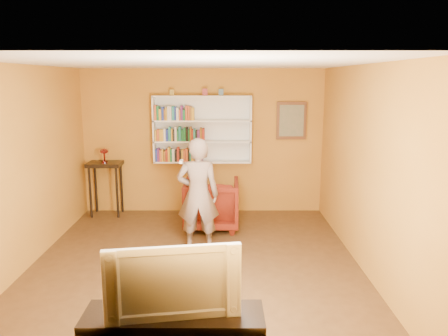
{
  "coord_description": "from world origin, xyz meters",
  "views": [
    {
      "loc": [
        0.4,
        -5.64,
        2.5
      ],
      "look_at": [
        0.4,
        0.75,
        1.2
      ],
      "focal_mm": 35.0,
      "sensor_mm": 36.0,
      "label": 1
    }
  ],
  "objects": [
    {
      "name": "console_table",
      "position": [
        -1.8,
        2.25,
        0.83
      ],
      "size": [
        0.61,
        0.47,
        1.0
      ],
      "color": "black",
      "rests_on": "ground"
    },
    {
      "name": "bookshelf",
      "position": [
        0.0,
        2.41,
        1.59
      ],
      "size": [
        1.8,
        0.29,
        1.23
      ],
      "color": "white",
      "rests_on": "room_shell"
    },
    {
      "name": "person",
      "position": [
        0.02,
        0.51,
        0.85
      ],
      "size": [
        0.62,
        0.41,
        1.69
      ],
      "primitive_type": "imported",
      "rotation": [
        0.0,
        0.0,
        3.15
      ],
      "color": "#746055",
      "rests_on": "ground"
    },
    {
      "name": "books_row_upper",
      "position": [
        -0.5,
        2.3,
        1.89
      ],
      "size": [
        0.72,
        0.19,
        0.27
      ],
      "color": "#C15326",
      "rests_on": "bookshelf"
    },
    {
      "name": "room_shell",
      "position": [
        0.0,
        0.0,
        1.02
      ],
      "size": [
        5.3,
        5.8,
        2.88
      ],
      "color": "#442C16",
      "rests_on": "ground"
    },
    {
      "name": "ornament_right",
      "position": [
        0.34,
        2.35,
        2.27
      ],
      "size": [
        0.09,
        0.09,
        0.12
      ],
      "primitive_type": "cube",
      "color": "#435E70",
      "rests_on": "bookshelf"
    },
    {
      "name": "books_row_middle",
      "position": [
        -0.4,
        2.3,
        1.51
      ],
      "size": [
        0.9,
        0.19,
        0.26
      ],
      "color": "gold",
      "rests_on": "bookshelf"
    },
    {
      "name": "ruby_lustre",
      "position": [
        -1.8,
        2.25,
        1.18
      ],
      "size": [
        0.16,
        0.16,
        0.25
      ],
      "color": "maroon",
      "rests_on": "console_table"
    },
    {
      "name": "game_remote",
      "position": [
        -0.19,
        0.23,
        1.4
      ],
      "size": [
        0.04,
        0.15,
        0.04
      ],
      "primitive_type": "cube",
      "color": "white",
      "rests_on": "person"
    },
    {
      "name": "ornament_left",
      "position": [
        -0.54,
        2.35,
        2.27
      ],
      "size": [
        0.08,
        0.08,
        0.11
      ],
      "primitive_type": "cube",
      "color": "olive",
      "rests_on": "bookshelf"
    },
    {
      "name": "books_row_lower",
      "position": [
        -0.43,
        2.31,
        1.13
      ],
      "size": [
        0.86,
        0.19,
        0.26
      ],
      "color": "#213398",
      "rests_on": "bookshelf"
    },
    {
      "name": "armchair",
      "position": [
        0.19,
        1.51,
        0.42
      ],
      "size": [
        0.92,
        0.94,
        0.85
      ],
      "primitive_type": "imported",
      "rotation": [
        0.0,
        0.0,
        3.13
      ],
      "color": "#4D0B05",
      "rests_on": "ground"
    },
    {
      "name": "television",
      "position": [
        -0.03,
        -2.25,
        0.87
      ],
      "size": [
        1.12,
        0.31,
        0.64
      ],
      "primitive_type": "imported",
      "rotation": [
        0.0,
        0.0,
        0.15
      ],
      "color": "black",
      "rests_on": "tv_cabinet"
    },
    {
      "name": "ornament_centre",
      "position": [
        0.05,
        2.35,
        2.28
      ],
      "size": [
        0.09,
        0.09,
        0.12
      ],
      "primitive_type": "cube",
      "color": "maroon",
      "rests_on": "bookshelf"
    },
    {
      "name": "framed_painting",
      "position": [
        1.65,
        2.46,
        1.75
      ],
      "size": [
        0.55,
        0.05,
        0.7
      ],
      "color": "#593119",
      "rests_on": "room_shell"
    }
  ]
}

